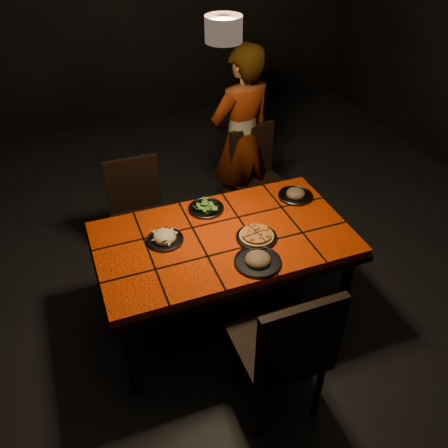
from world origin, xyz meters
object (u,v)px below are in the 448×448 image
object	(u,v)px
chair_far_right	(258,175)
diner	(241,140)
dining_table	(224,245)
plate_pizza	(256,236)
chair_near	(287,348)
chair_far_left	(138,209)
plate_pasta	(165,238)

from	to	relation	value
chair_far_right	diner	distance (m)	0.32
dining_table	plate_pizza	distance (m)	0.23
chair_near	chair_far_right	size ratio (longest dim) A/B	1.09
chair_far_left	diner	bearing A→B (deg)	15.49
diner	dining_table	bearing A→B (deg)	48.06
dining_table	diner	distance (m)	1.21
diner	plate_pizza	world-z (taller)	diner
diner	plate_pasta	distance (m)	1.35
chair_far_left	chair_far_right	distance (m)	1.06
chair_far_right	plate_pasta	world-z (taller)	chair_far_right
dining_table	diner	size ratio (longest dim) A/B	1.01
chair_near	chair_far_right	distance (m)	1.84
chair_far_left	plate_pizza	size ratio (longest dim) A/B	3.48
dining_table	diner	bearing A→B (deg)	62.16
chair_far_left	plate_pasta	world-z (taller)	chair_far_left
dining_table	diner	world-z (taller)	diner
diner	plate_pizza	size ratio (longest dim) A/B	6.15
chair_far_left	diner	world-z (taller)	diner
plate_pizza	chair_far_left	bearing A→B (deg)	122.34
chair_near	chair_far_left	size ratio (longest dim) A/B	1.13
chair_near	plate_pasta	distance (m)	1.00
chair_far_right	plate_pizza	xyz separation A→B (m)	(-0.48, -1.02, 0.24)
dining_table	chair_far_right	xyz separation A→B (m)	(0.66, 0.92, -0.14)
chair_far_right	chair_near	bearing A→B (deg)	-120.86
chair_near	chair_far_right	xyz separation A→B (m)	(0.61, 1.73, -0.05)
chair_far_right	chair_far_left	bearing A→B (deg)	174.46
chair_near	chair_far_left	world-z (taller)	chair_near
chair_far_right	plate_pasta	size ratio (longest dim) A/B	4.01
chair_far_left	chair_far_right	world-z (taller)	chair_far_right
chair_far_right	dining_table	bearing A→B (deg)	-136.95
plate_pizza	plate_pasta	distance (m)	0.57
dining_table	chair_far_left	distance (m)	0.92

